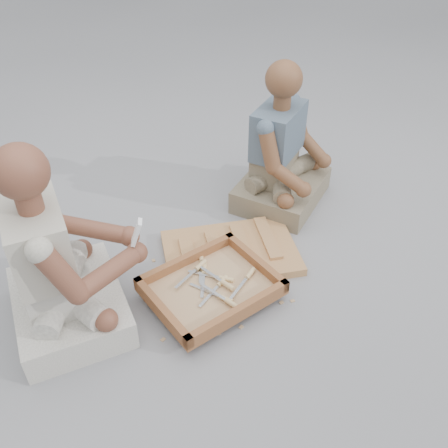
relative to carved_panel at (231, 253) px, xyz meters
name	(u,v)px	position (x,y,z in m)	size (l,w,h in m)	color
ground	(252,293)	(-0.02, -0.28, -0.02)	(60.00, 60.00, 0.00)	gray
carved_panel	(231,253)	(0.00, 0.00, 0.00)	(0.66, 0.44, 0.04)	#A47E3F
tool_tray	(211,288)	(-0.20, -0.23, 0.05)	(0.63, 0.55, 0.07)	brown
chisel_0	(201,259)	(-0.17, -0.04, 0.05)	(0.10, 0.21, 0.02)	silver
chisel_1	(221,297)	(-0.18, -0.30, 0.05)	(0.14, 0.19, 0.02)	silver
chisel_2	(198,268)	(-0.21, -0.10, 0.06)	(0.20, 0.13, 0.02)	silver
chisel_3	(220,284)	(-0.16, -0.23, 0.05)	(0.19, 0.14, 0.02)	silver
chisel_4	(228,301)	(-0.17, -0.35, 0.07)	(0.11, 0.21, 0.02)	silver
chisel_5	(222,278)	(-0.14, -0.20, 0.05)	(0.18, 0.16, 0.02)	silver
chisel_6	(204,272)	(-0.19, -0.13, 0.05)	(0.11, 0.21, 0.02)	silver
chisel_7	(224,283)	(-0.14, -0.24, 0.07)	(0.10, 0.21, 0.02)	silver
chisel_8	(248,276)	(-0.02, -0.24, 0.06)	(0.19, 0.14, 0.02)	silver
wood_chip_0	(224,316)	(-0.19, -0.36, -0.02)	(0.02, 0.01, 0.00)	tan
wood_chip_1	(282,303)	(0.08, -0.38, -0.02)	(0.02, 0.01, 0.00)	tan
wood_chip_2	(154,260)	(-0.37, 0.12, -0.02)	(0.02, 0.01, 0.00)	tan
wood_chip_3	(228,238)	(0.04, 0.13, -0.02)	(0.02, 0.01, 0.00)	tan
wood_chip_4	(241,327)	(-0.15, -0.44, -0.02)	(0.02, 0.01, 0.00)	tan
wood_chip_5	(293,301)	(0.13, -0.40, -0.02)	(0.02, 0.01, 0.00)	tan
wood_chip_6	(163,340)	(-0.48, -0.37, -0.02)	(0.02, 0.01, 0.00)	tan
wood_chip_7	(220,264)	(-0.07, -0.03, -0.02)	(0.02, 0.01, 0.00)	tan
wood_chip_8	(272,274)	(0.13, -0.20, -0.02)	(0.02, 0.01, 0.00)	tan
wood_chip_9	(219,333)	(-0.25, -0.43, -0.02)	(0.02, 0.01, 0.00)	tan
wood_chip_10	(185,273)	(-0.26, -0.03, -0.02)	(0.02, 0.01, 0.00)	tan
wood_chip_11	(122,267)	(-0.53, 0.14, -0.02)	(0.02, 0.01, 0.00)	tan
wood_chip_12	(209,269)	(-0.14, -0.04, -0.02)	(0.02, 0.01, 0.00)	tan
wood_chip_13	(231,269)	(-0.04, -0.09, -0.02)	(0.02, 0.01, 0.00)	tan
craftsman	(59,269)	(-0.81, -0.09, 0.28)	(0.58, 0.56, 0.87)	silver
companion	(282,159)	(0.46, 0.34, 0.25)	(0.67, 0.65, 0.82)	#7D715A
mobile_phone	(137,232)	(-0.48, -0.15, 0.40)	(0.07, 0.06, 0.12)	white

